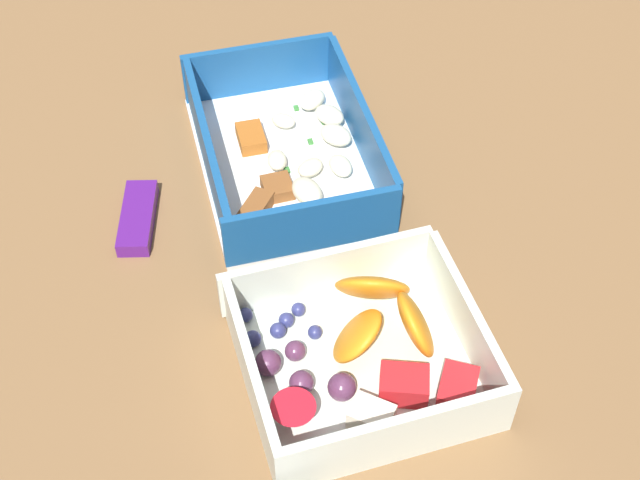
# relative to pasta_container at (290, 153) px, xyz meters

# --- Properties ---
(table_surface) EXTENTS (0.80, 0.80, 0.02)m
(table_surface) POSITION_rel_pasta_container_xyz_m (-0.09, 0.00, -0.03)
(table_surface) COLOR brown
(table_surface) RESTS_ON ground
(pasta_container) EXTENTS (0.20, 0.13, 0.05)m
(pasta_container) POSITION_rel_pasta_container_xyz_m (0.00, 0.00, 0.00)
(pasta_container) COLOR white
(pasta_container) RESTS_ON table_surface
(fruit_bowl) EXTENTS (0.15, 0.16, 0.06)m
(fruit_bowl) POSITION_rel_pasta_container_xyz_m (-0.20, -0.00, 0.00)
(fruit_bowl) COLOR silver
(fruit_bowl) RESTS_ON table_surface
(candy_bar) EXTENTS (0.07, 0.04, 0.01)m
(candy_bar) POSITION_rel_pasta_container_xyz_m (-0.03, 0.13, -0.01)
(candy_bar) COLOR #51197A
(candy_bar) RESTS_ON table_surface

